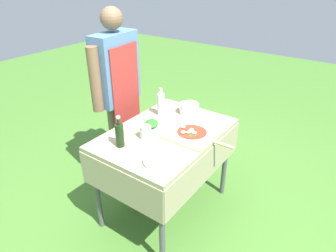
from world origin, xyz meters
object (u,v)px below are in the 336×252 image
object	(u,v)px
mixing_tub	(189,108)
plate_stack	(163,161)
oil_bottle	(120,135)
prep_table	(166,143)
pizza_on_peel	(193,134)
herb_container	(151,124)
person_cook	(117,85)
water_bottle	(161,102)
sauce_jar	(145,133)

from	to	relation	value
mixing_tub	plate_stack	world-z (taller)	mixing_tub
oil_bottle	prep_table	bearing A→B (deg)	-22.42
pizza_on_peel	plate_stack	world-z (taller)	pizza_on_peel
oil_bottle	pizza_on_peel	bearing A→B (deg)	-38.36
prep_table	herb_container	bearing A→B (deg)	88.31
person_cook	water_bottle	xyz separation A→B (m)	(0.06, -0.47, -0.07)
mixing_tub	sauce_jar	bearing A→B (deg)	175.79
person_cook	mixing_tub	distance (m)	0.71
person_cook	oil_bottle	size ratio (longest dim) A/B	6.94
prep_table	herb_container	size ratio (longest dim) A/B	5.10
oil_bottle	plate_stack	world-z (taller)	oil_bottle
prep_table	person_cook	size ratio (longest dim) A/B	0.66
plate_stack	herb_container	bearing A→B (deg)	46.89
pizza_on_peel	plate_stack	size ratio (longest dim) A/B	2.02
prep_table	herb_container	world-z (taller)	herb_container
person_cook	plate_stack	bearing A→B (deg)	55.99
pizza_on_peel	sauce_jar	size ratio (longest dim) A/B	5.49
prep_table	oil_bottle	size ratio (longest dim) A/B	4.61
oil_bottle	plate_stack	size ratio (longest dim) A/B	0.91
pizza_on_peel	herb_container	bearing A→B (deg)	102.64
herb_container	mixing_tub	size ratio (longest dim) A/B	1.27
herb_container	prep_table	bearing A→B (deg)	-91.69
oil_bottle	mixing_tub	xyz separation A→B (m)	(0.78, -0.12, -0.05)
herb_container	water_bottle	bearing A→B (deg)	17.24
sauce_jar	oil_bottle	bearing A→B (deg)	159.88
oil_bottle	plate_stack	distance (m)	0.39
prep_table	sauce_jar	xyz separation A→B (m)	(-0.16, 0.08, 0.15)
mixing_tub	sauce_jar	size ratio (longest dim) A/B	1.75
oil_bottle	plate_stack	xyz separation A→B (m)	(0.01, -0.38, -0.09)
prep_table	plate_stack	distance (m)	0.44
plate_stack	person_cook	bearing A→B (deg)	60.00
person_cook	pizza_on_peel	xyz separation A→B (m)	(-0.10, -0.90, -0.18)
oil_bottle	sauce_jar	xyz separation A→B (m)	(0.20, -0.08, -0.05)
person_cook	pizza_on_peel	bearing A→B (deg)	79.86
prep_table	person_cook	world-z (taller)	person_cook
person_cook	pizza_on_peel	size ratio (longest dim) A/B	3.12
person_cook	oil_bottle	xyz separation A→B (m)	(-0.55, -0.54, -0.10)
pizza_on_peel	oil_bottle	size ratio (longest dim) A/B	2.23
mixing_tub	water_bottle	bearing A→B (deg)	133.42
plate_stack	mixing_tub	bearing A→B (deg)	19.18
pizza_on_peel	person_cook	bearing A→B (deg)	83.84
person_cook	plate_stack	world-z (taller)	person_cook
water_bottle	mixing_tub	world-z (taller)	water_bottle
oil_bottle	herb_container	world-z (taller)	oil_bottle
mixing_tub	herb_container	bearing A→B (deg)	164.25
oil_bottle	mixing_tub	distance (m)	0.79
prep_table	plate_stack	size ratio (longest dim) A/B	4.18
plate_stack	water_bottle	bearing A→B (deg)	37.61
prep_table	pizza_on_peel	world-z (taller)	pizza_on_peel
pizza_on_peel	sauce_jar	world-z (taller)	sauce_jar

